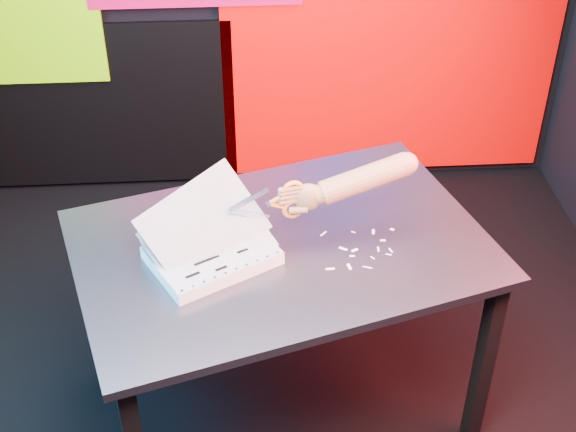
{
  "coord_description": "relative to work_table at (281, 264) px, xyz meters",
  "views": [
    {
      "loc": [
        -0.07,
        -2.0,
        2.3
      ],
      "look_at": [
        0.06,
        -0.05,
        0.87
      ],
      "focal_mm": 50.0,
      "sensor_mm": 36.0,
      "label": 1
    }
  ],
  "objects": [
    {
      "name": "printout_stack",
      "position": [
        -0.22,
        -0.07,
        0.11
      ],
      "size": [
        0.45,
        0.4,
        0.27
      ],
      "rotation": [
        0.0,
        0.0,
        0.5
      ],
      "color": "beige",
      "rests_on": "work_table"
    },
    {
      "name": "scissors",
      "position": [
        0.02,
        0.03,
        0.23
      ],
      "size": [
        0.24,
        0.06,
        0.14
      ],
      "rotation": [
        0.0,
        0.0,
        0.21
      ],
      "color": "silver",
      "rests_on": "printout_stack"
    },
    {
      "name": "paper_clippings",
      "position": [
        0.24,
        -0.05,
        0.08
      ],
      "size": [
        0.24,
        0.2,
        0.0
      ],
      "color": "silver",
      "rests_on": "work_table"
    },
    {
      "name": "room",
      "position": [
        -0.04,
        0.03,
        0.68
      ],
      "size": [
        3.01,
        3.01,
        2.71
      ],
      "color": "black",
      "rests_on": "ground"
    },
    {
      "name": "hand_forearm",
      "position": [
        0.23,
        0.07,
        0.26
      ],
      "size": [
        0.43,
        0.14,
        0.15
      ],
      "rotation": [
        0.0,
        0.0,
        0.21
      ],
      "color": "#A9713F",
      "rests_on": "work_table"
    },
    {
      "name": "backdrop",
      "position": [
        0.02,
        1.49,
        0.29
      ],
      "size": [
        2.88,
        0.05,
        2.08
      ],
      "color": "#ED0101",
      "rests_on": "ground"
    },
    {
      "name": "work_table",
      "position": [
        0.0,
        0.0,
        0.0
      ],
      "size": [
        1.46,
        1.18,
        0.75
      ],
      "rotation": [
        0.0,
        0.0,
        0.29
      ],
      "color": "black",
      "rests_on": "ground"
    }
  ]
}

